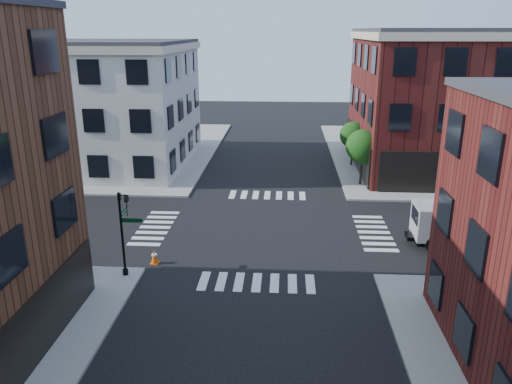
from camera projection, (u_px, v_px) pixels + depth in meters
The scene contains 10 objects.
ground at pixel (263, 230), 31.85m from camera, with size 120.00×120.00×0.00m, color black.
sidewalk_ne at pixel (479, 155), 50.56m from camera, with size 30.00×30.00×0.15m, color gray.
sidewalk_nw at pixel (75, 149), 52.95m from camera, with size 30.00×30.00×0.15m, color gray.
building_ne at pixel (503, 103), 44.01m from camera, with size 25.00×16.00×12.00m, color #401010.
building_nw at pixel (68, 105), 46.41m from camera, with size 22.00×16.00×11.00m, color beige.
tree_near at pixel (363, 148), 39.91m from camera, with size 2.69×2.69×4.49m.
tree_far at pixel (354, 136), 45.69m from camera, with size 2.43×2.43×4.07m.
signal_pole at pixel (124, 225), 25.01m from camera, with size 1.29×1.24×4.60m.
box_truck at pixel (486, 217), 28.81m from camera, with size 7.96×2.66×3.56m.
traffic_cone at pixel (154, 257), 27.17m from camera, with size 0.50×0.50×0.79m.
Camera 1 is at (1.31, -29.51, 12.17)m, focal length 35.00 mm.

